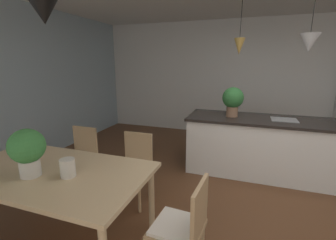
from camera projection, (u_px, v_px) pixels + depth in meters
name	position (u px, v px, depth m)	size (l,w,h in m)	color
ground_plane	(282.00, 222.00, 2.61)	(10.00, 8.40, 0.04)	brown
wall_back_kitchen	(271.00, 80.00, 5.27)	(10.00, 0.12, 2.70)	silver
window_wall_left_glazing	(3.00, 88.00, 3.56)	(0.06, 8.40, 2.70)	#9EB7C6
dining_table	(52.00, 176.00, 2.18)	(1.83, 1.00, 0.75)	#D1B284
chair_far_right	(134.00, 166.00, 2.90)	(0.40, 0.40, 0.87)	tan
chair_far_left	(80.00, 157.00, 3.16)	(0.41, 0.41, 0.87)	tan
chair_kitchen_end	(183.00, 226.00, 1.83)	(0.43, 0.43, 0.87)	tan
kitchen_island	(262.00, 146.00, 3.64)	(2.33, 0.83, 0.91)	white
pendant_over_table	(43.00, 9.00, 1.75)	(0.25, 0.25, 0.69)	black
pendant_over_island_main	(239.00, 46.00, 3.42)	(0.16, 0.16, 0.86)	black
pendant_over_island_aux	(309.00, 43.00, 3.13)	(0.25, 0.25, 0.83)	black
potted_plant_on_island	(233.00, 99.00, 3.62)	(0.33, 0.33, 0.46)	#8C664C
potted_plant_on_table	(27.00, 149.00, 2.00)	(0.30, 0.30, 0.43)	beige
vase_on_dining_table	(68.00, 168.00, 2.02)	(0.13, 0.13, 0.16)	silver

